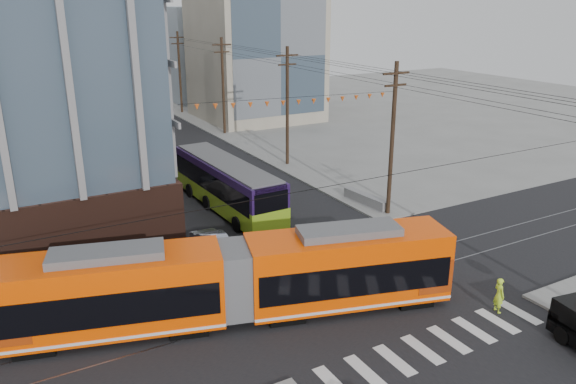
# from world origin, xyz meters

# --- Properties ---
(ground) EXTENTS (160.00, 160.00, 0.00)m
(ground) POSITION_xyz_m (0.00, 0.00, 0.00)
(ground) COLOR slate
(bg_bldg_ne_near) EXTENTS (14.00, 14.00, 16.00)m
(bg_bldg_ne_near) POSITION_xyz_m (16.00, 48.00, 8.00)
(bg_bldg_ne_near) COLOR gray
(bg_bldg_ne_near) RESTS_ON ground
(bg_bldg_ne_far) EXTENTS (16.00, 16.00, 14.00)m
(bg_bldg_ne_far) POSITION_xyz_m (18.00, 68.00, 7.00)
(bg_bldg_ne_far) COLOR #8C99A5
(bg_bldg_ne_far) RESTS_ON ground
(utility_pole_far) EXTENTS (0.30, 0.30, 11.00)m
(utility_pole_far) POSITION_xyz_m (8.50, 56.00, 5.50)
(utility_pole_far) COLOR black
(utility_pole_far) RESTS_ON ground
(streetcar) EXTENTS (21.50, 8.80, 4.14)m
(streetcar) POSITION_xyz_m (-7.00, 3.49, 2.07)
(streetcar) COLOR #FF4700
(streetcar) RESTS_ON ground
(city_bus) EXTENTS (3.38, 13.39, 3.76)m
(city_bus) POSITION_xyz_m (-1.17, 17.93, 1.88)
(city_bus) COLOR #271447
(city_bus) RESTS_ON ground
(parked_car_silver) EXTENTS (1.70, 4.43, 1.44)m
(parked_car_silver) POSITION_xyz_m (-5.20, 11.10, 0.72)
(parked_car_silver) COLOR #A4ADBE
(parked_car_silver) RESTS_ON ground
(parked_car_white) EXTENTS (2.59, 4.84, 1.33)m
(parked_car_white) POSITION_xyz_m (-5.14, 20.85, 0.67)
(parked_car_white) COLOR silver
(parked_car_white) RESTS_ON ground
(parked_car_grey) EXTENTS (2.92, 5.41, 1.44)m
(parked_car_grey) POSITION_xyz_m (-5.85, 21.99, 0.72)
(parked_car_grey) COLOR slate
(parked_car_grey) RESTS_ON ground
(pedestrian) EXTENTS (0.58, 0.76, 1.85)m
(pedestrian) POSITION_xyz_m (4.71, -2.35, 0.93)
(pedestrian) COLOR #C7F72D
(pedestrian) RESTS_ON ground
(jersey_barrier) EXTENTS (1.37, 4.48, 0.88)m
(jersey_barrier) POSITION_xyz_m (8.30, 13.40, 0.44)
(jersey_barrier) COLOR #5F5F5F
(jersey_barrier) RESTS_ON ground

